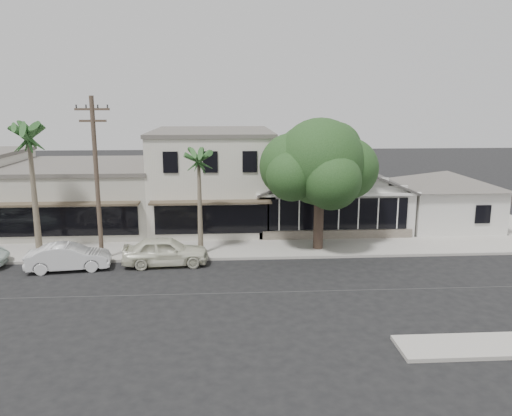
{
  "coord_description": "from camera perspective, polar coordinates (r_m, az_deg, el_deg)",
  "views": [
    {
      "loc": [
        -2.1,
        -21.78,
        8.73
      ],
      "look_at": [
        -0.37,
        6.0,
        2.74
      ],
      "focal_mm": 35.0,
      "sensor_mm": 36.0,
      "label": 1
    }
  ],
  "objects": [
    {
      "name": "palm_mid",
      "position": [
        29.95,
        -24.55,
        7.49
      ],
      "size": [
        2.78,
        2.78,
        8.03
      ],
      "color": "#726651",
      "rests_on": "ground"
    },
    {
      "name": "car_0",
      "position": [
        27.48,
        -10.3,
        -4.87
      ],
      "size": [
        4.67,
        2.08,
        1.56
      ],
      "primitive_type": "imported",
      "rotation": [
        0.0,
        0.0,
        1.62
      ],
      "color": "silver",
      "rests_on": "ground"
    },
    {
      "name": "palm_east",
      "position": [
        27.77,
        -6.57,
        5.53
      ],
      "size": [
        2.54,
        2.54,
        6.53
      ],
      "color": "#726651",
      "rests_on": "ground"
    },
    {
      "name": "shade_tree",
      "position": [
        29.19,
        7.13,
        5.01
      ],
      "size": [
        7.04,
        6.37,
        7.82
      ],
      "rotation": [
        0.0,
        0.0,
        -0.3
      ],
      "color": "#4A382D",
      "rests_on": "ground"
    },
    {
      "name": "utility_pole",
      "position": [
        28.12,
        -17.76,
        3.52
      ],
      "size": [
        1.8,
        0.24,
        9.0
      ],
      "color": "brown",
      "rests_on": "ground"
    },
    {
      "name": "side_cottage",
      "position": [
        37.33,
        20.71,
        0.19
      ],
      "size": [
        6.0,
        6.0,
        3.0
      ],
      "primitive_type": "cube",
      "color": "silver",
      "rests_on": "ground"
    },
    {
      "name": "row_building_midnear",
      "position": [
        37.24,
        -18.92,
        1.24
      ],
      "size": [
        10.0,
        10.0,
        4.2
      ],
      "primitive_type": "cube",
      "color": "#BCB7A8",
      "rests_on": "ground"
    },
    {
      "name": "row_building_near",
      "position": [
        35.71,
        -4.97,
        3.28
      ],
      "size": [
        8.0,
        10.0,
        6.5
      ],
      "primitive_type": "cube",
      "color": "beige",
      "rests_on": "ground"
    },
    {
      "name": "sidewalk_north",
      "position": [
        30.39,
        -14.65,
        -4.8
      ],
      "size": [
        90.0,
        3.5,
        0.15
      ],
      "primitive_type": "cube",
      "color": "#9E9991",
      "rests_on": "ground"
    },
    {
      "name": "ground",
      "position": [
        23.56,
        1.84,
        -9.6
      ],
      "size": [
        140.0,
        140.0,
        0.0
      ],
      "primitive_type": "plane",
      "color": "black",
      "rests_on": "ground"
    },
    {
      "name": "corner_shop",
      "position": [
        35.51,
        8.03,
        2.12
      ],
      "size": [
        10.4,
        8.6,
        5.1
      ],
      "color": "silver",
      "rests_on": "ground"
    },
    {
      "name": "car_1",
      "position": [
        28.09,
        -20.63,
        -5.27
      ],
      "size": [
        4.4,
        2.03,
        1.4
      ],
      "primitive_type": "imported",
      "rotation": [
        0.0,
        0.0,
        1.7
      ],
      "color": "silver",
      "rests_on": "ground"
    }
  ]
}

